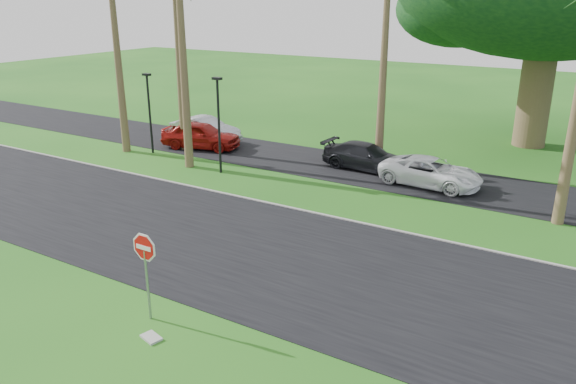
# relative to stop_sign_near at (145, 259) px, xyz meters

# --- Properties ---
(ground) EXTENTS (120.00, 120.00, 0.00)m
(ground) POSITION_rel_stop_sign_near_xyz_m (-0.50, 3.00, -1.77)
(ground) COLOR #1A5214
(ground) RESTS_ON ground
(road) EXTENTS (120.00, 8.00, 0.02)m
(road) POSITION_rel_stop_sign_near_xyz_m (-0.50, 5.00, -1.76)
(road) COLOR black
(road) RESTS_ON ground
(parking_strip) EXTENTS (120.00, 5.00, 0.02)m
(parking_strip) POSITION_rel_stop_sign_near_xyz_m (-0.50, 15.50, -1.76)
(parking_strip) COLOR black
(parking_strip) RESTS_ON ground
(curb) EXTENTS (120.00, 0.12, 0.06)m
(curb) POSITION_rel_stop_sign_near_xyz_m (-0.50, 9.05, -1.74)
(curb) COLOR gray
(curb) RESTS_ON ground
(stop_sign_near) EXTENTS (1.05, 0.07, 2.62)m
(stop_sign_near) POSITION_rel_stop_sign_near_xyz_m (0.00, 0.00, 0.00)
(stop_sign_near) COLOR gray
(stop_sign_near) RESTS_ON ground
(streetlight_left) EXTENTS (0.45, 0.25, 4.34)m
(streetlight_left) POSITION_rel_stop_sign_near_xyz_m (-12.00, 12.50, 0.72)
(streetlight_left) COLOR black
(streetlight_left) RESTS_ON ground
(streetlight_right) EXTENTS (0.45, 0.25, 4.64)m
(streetlight_right) POSITION_rel_stop_sign_near_xyz_m (-6.50, 11.50, 0.88)
(streetlight_right) COLOR black
(streetlight_right) RESTS_ON ground
(car_silver) EXTENTS (4.38, 1.56, 1.44)m
(car_silver) POSITION_rel_stop_sign_near_xyz_m (-11.06, 15.95, -1.05)
(car_silver) COLOR #A7A9AE
(car_silver) RESTS_ON ground
(car_red) EXTENTS (4.75, 2.82, 1.52)m
(car_red) POSITION_rel_stop_sign_near_xyz_m (-10.29, 14.61, -1.02)
(car_red) COLOR maroon
(car_red) RESTS_ON ground
(car_dark) EXTENTS (4.52, 2.00, 1.29)m
(car_dark) POSITION_rel_stop_sign_near_xyz_m (-0.64, 15.69, -1.13)
(car_dark) COLOR black
(car_dark) RESTS_ON ground
(car_minivan) EXTENTS (4.73, 2.43, 1.28)m
(car_minivan) POSITION_rel_stop_sign_near_xyz_m (2.92, 14.84, -1.14)
(car_minivan) COLOR white
(car_minivan) RESTS_ON ground
(utility_slab) EXTENTS (0.62, 0.48, 0.06)m
(utility_slab) POSITION_rel_stop_sign_near_xyz_m (0.69, -0.69, -1.74)
(utility_slab) COLOR #9D9D95
(utility_slab) RESTS_ON ground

